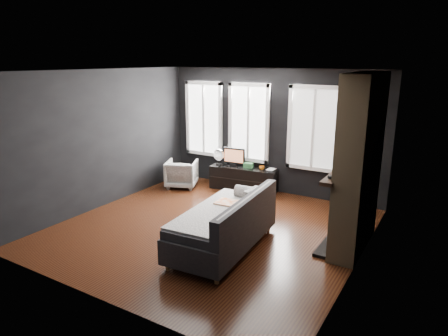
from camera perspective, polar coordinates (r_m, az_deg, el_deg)
The scene contains 18 objects.
floor at distance 7.10m, azimuth -1.96°, elevation -8.65°, with size 5.00×5.00×0.00m, color black.
ceiling at distance 6.49m, azimuth -2.18°, elevation 13.71°, with size 5.00×5.00×0.00m, color white.
wall_back at distance 8.82m, azimuth 6.82°, elevation 5.21°, with size 5.00×0.02×2.70m, color black.
wall_left at distance 8.27m, azimuth -16.81°, elevation 3.98°, with size 0.02×5.00×2.70m, color black.
wall_right at distance 5.74m, azimuth 19.38°, elevation -1.04°, with size 0.02×5.00×2.70m, color black.
windows at distance 8.86m, azimuth 4.22°, elevation 12.03°, with size 4.00×0.16×1.76m, color white, non-canonical shape.
fireplace at distance 6.35m, azimuth 18.76°, elevation 0.53°, with size 0.70×1.62×2.70m, color #93724C, non-canonical shape.
sofa at distance 6.23m, azimuth -0.11°, elevation -7.59°, with size 1.06×2.12×0.91m, color #262528, non-canonical shape.
stripe_pillow at distance 6.54m, azimuth 3.98°, elevation -4.59°, with size 0.09×0.39×0.39m, color gray.
armchair at distance 9.30m, azimuth -6.08°, elevation -0.61°, with size 0.67×0.63×0.69m, color white.
media_console at distance 9.07m, azimuth 2.89°, elevation -1.48°, with size 1.54×0.48×0.53m, color black, non-canonical shape.
monitor at distance 9.03m, azimuth 1.47°, elevation 1.76°, with size 0.53×0.11×0.47m, color black, non-canonical shape.
desk_fan at distance 9.15m, azimuth -0.75°, elevation 1.63°, with size 0.27×0.27×0.38m, color gray, non-canonical shape.
mug at distance 8.80m, azimuth 5.43°, elevation 0.11°, with size 0.11×0.09×0.11m, color #C66511.
book at distance 8.83m, azimuth 6.27°, elevation 0.52°, with size 0.16×0.02×0.23m, color #C0B298.
storage_box at distance 8.94m, azimuth 3.49°, elevation 0.39°, with size 0.20×0.13×0.11m, color #377A42.
mantel_vase at distance 6.83m, azimuth 17.54°, elevation 1.48°, with size 0.20×0.21×0.20m, color yellow.
mantel_clock at distance 5.91m, azimuth 15.15°, elevation -1.24°, with size 0.12×0.12×0.04m, color black.
Camera 1 is at (3.53, -5.44, 2.88)m, focal length 32.00 mm.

